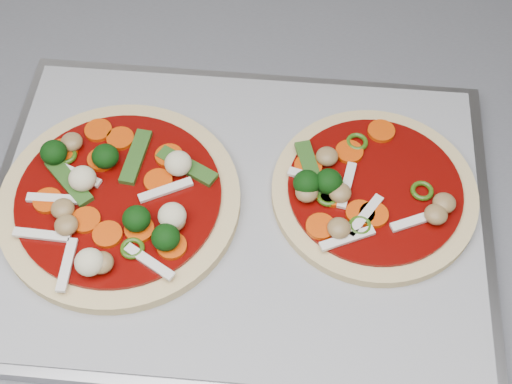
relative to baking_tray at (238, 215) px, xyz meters
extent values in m
cube|color=silver|center=(0.21, 0.08, -0.48)|extent=(3.60, 0.60, 0.86)
cube|color=slate|center=(0.21, 0.08, -0.03)|extent=(3.60, 0.60, 0.04)
cube|color=gray|center=(0.00, 0.00, 0.00)|extent=(0.51, 0.44, 0.01)
cube|color=#9C9CA1|center=(0.00, 0.00, 0.01)|extent=(0.49, 0.41, 0.00)
cylinder|color=#F1CF90|center=(-0.10, 0.02, 0.01)|extent=(0.23, 0.23, 0.01)
cylinder|color=#660300|center=(-0.10, 0.02, 0.02)|extent=(0.19, 0.19, 0.00)
ellipsoid|color=olive|center=(-0.14, 0.00, 0.03)|extent=(0.02, 0.02, 0.01)
cube|color=white|center=(-0.15, 0.03, 0.03)|extent=(0.05, 0.02, 0.00)
ellipsoid|color=olive|center=(-0.15, 0.02, 0.03)|extent=(0.03, 0.03, 0.01)
torus|color=#2D5210|center=(-0.09, -0.03, 0.03)|extent=(0.02, 0.02, 0.00)
cylinder|color=#E24F00|center=(-0.13, 0.00, 0.03)|extent=(0.03, 0.03, 0.00)
cube|color=white|center=(-0.17, 0.00, 0.03)|extent=(0.05, 0.02, 0.00)
ellipsoid|color=beige|center=(-0.06, -0.01, 0.03)|extent=(0.03, 0.03, 0.02)
cylinder|color=#E24F00|center=(-0.06, 0.03, 0.03)|extent=(0.04, 0.04, 0.00)
cube|color=#305B1F|center=(-0.14, 0.05, 0.03)|extent=(0.04, 0.06, 0.00)
ellipsoid|color=#0B360A|center=(-0.15, 0.07, 0.03)|extent=(0.03, 0.03, 0.02)
cube|color=white|center=(-0.06, 0.02, 0.03)|extent=(0.05, 0.02, 0.00)
torus|color=#2D5210|center=(-0.14, 0.07, 0.03)|extent=(0.03, 0.03, 0.00)
ellipsoid|color=olive|center=(-0.14, 0.08, 0.03)|extent=(0.02, 0.02, 0.01)
cube|color=white|center=(-0.08, -0.05, 0.03)|extent=(0.04, 0.04, 0.00)
ellipsoid|color=#0B360A|center=(-0.06, -0.03, 0.03)|extent=(0.03, 0.03, 0.02)
cylinder|color=#E24F00|center=(-0.11, 0.06, 0.03)|extent=(0.03, 0.03, 0.00)
cylinder|color=#E24F00|center=(-0.06, -0.04, 0.03)|extent=(0.03, 0.03, 0.00)
ellipsoid|color=olive|center=(-0.12, -0.04, 0.03)|extent=(0.03, 0.03, 0.01)
cube|color=white|center=(-0.15, -0.04, 0.03)|extent=(0.02, 0.05, 0.00)
ellipsoid|color=#0B360A|center=(-0.11, 0.06, 0.03)|extent=(0.03, 0.03, 0.02)
ellipsoid|color=beige|center=(-0.05, 0.04, 0.03)|extent=(0.03, 0.03, 0.02)
cylinder|color=#E24F00|center=(-0.14, 0.08, 0.03)|extent=(0.03, 0.03, 0.00)
cylinder|color=#E24F00|center=(-0.16, 0.03, 0.03)|extent=(0.04, 0.04, 0.00)
ellipsoid|color=beige|center=(-0.13, 0.04, 0.03)|extent=(0.03, 0.03, 0.02)
ellipsoid|color=olive|center=(-0.06, -0.01, 0.03)|extent=(0.03, 0.03, 0.01)
cylinder|color=#E24F00|center=(-0.11, -0.01, 0.03)|extent=(0.03, 0.03, 0.00)
cylinder|color=#E24F00|center=(-0.09, 0.08, 0.03)|extent=(0.03, 0.03, 0.00)
ellipsoid|color=beige|center=(-0.13, -0.04, 0.03)|extent=(0.03, 0.03, 0.02)
cube|color=#305B1F|center=(-0.04, 0.04, 0.03)|extent=(0.05, 0.05, 0.00)
cylinder|color=#E24F00|center=(-0.05, 0.06, 0.03)|extent=(0.03, 0.03, 0.00)
ellipsoid|color=#0B360A|center=(-0.09, -0.01, 0.03)|extent=(0.03, 0.03, 0.02)
cube|color=white|center=(-0.13, 0.05, 0.03)|extent=(0.04, 0.04, 0.00)
cube|color=#305B1F|center=(-0.08, 0.06, 0.03)|extent=(0.03, 0.06, 0.00)
cylinder|color=#E24F00|center=(-0.09, -0.01, 0.03)|extent=(0.03, 0.03, 0.00)
cylinder|color=#E24F00|center=(-0.11, 0.10, 0.03)|extent=(0.04, 0.04, 0.00)
cylinder|color=#F1CF90|center=(0.12, -0.01, 0.01)|extent=(0.24, 0.24, 0.01)
cylinder|color=#660300|center=(0.12, -0.01, 0.02)|extent=(0.20, 0.20, 0.00)
torus|color=#2D5210|center=(0.08, -0.01, 0.02)|extent=(0.03, 0.03, 0.00)
cylinder|color=#E24F00|center=(0.08, -0.01, 0.02)|extent=(0.03, 0.03, 0.00)
cylinder|color=#E24F00|center=(0.07, 0.02, 0.02)|extent=(0.03, 0.03, 0.00)
ellipsoid|color=olive|center=(0.09, 0.03, 0.03)|extent=(0.02, 0.02, 0.01)
cube|color=#305B1F|center=(0.07, 0.02, 0.02)|extent=(0.02, 0.06, 0.00)
torus|color=#2D5210|center=(0.12, 0.04, 0.02)|extent=(0.03, 0.03, 0.00)
cube|color=white|center=(0.08, -0.05, 0.02)|extent=(0.05, 0.02, 0.00)
cylinder|color=#E24F00|center=(0.11, -0.04, 0.02)|extent=(0.03, 0.03, 0.00)
ellipsoid|color=olive|center=(0.09, -0.01, 0.03)|extent=(0.03, 0.03, 0.01)
cylinder|color=#E24F00|center=(0.14, 0.05, 0.02)|extent=(0.04, 0.04, 0.00)
torus|color=#2D5210|center=(0.10, -0.04, 0.02)|extent=(0.03, 0.03, 0.00)
torus|color=#2D5210|center=(0.08, 0.00, 0.02)|extent=(0.02, 0.02, 0.00)
cube|color=white|center=(0.07, 0.01, 0.02)|extent=(0.05, 0.03, 0.00)
ellipsoid|color=olive|center=(0.06, -0.01, 0.03)|extent=(0.03, 0.03, 0.01)
cylinder|color=#E24F00|center=(0.10, -0.03, 0.02)|extent=(0.03, 0.03, 0.00)
cylinder|color=#E24F00|center=(0.08, -0.01, 0.02)|extent=(0.04, 0.04, 0.00)
cube|color=white|center=(0.15, -0.05, 0.02)|extent=(0.05, 0.02, 0.00)
cylinder|color=#E24F00|center=(0.06, -0.04, 0.02)|extent=(0.03, 0.03, 0.00)
torus|color=#2D5210|center=(0.16, -0.02, 0.02)|extent=(0.03, 0.03, 0.00)
ellipsoid|color=#0B360A|center=(0.06, 0.00, 0.03)|extent=(0.03, 0.03, 0.02)
cube|color=white|center=(0.10, 0.00, 0.02)|extent=(0.03, 0.05, 0.00)
ellipsoid|color=olive|center=(0.08, -0.05, 0.03)|extent=(0.03, 0.03, 0.01)
ellipsoid|color=#0B360A|center=(0.08, 0.00, 0.03)|extent=(0.03, 0.03, 0.02)
cylinder|color=#E24F00|center=(0.11, 0.03, 0.02)|extent=(0.03, 0.03, 0.00)
ellipsoid|color=olive|center=(0.17, -0.04, 0.03)|extent=(0.03, 0.03, 0.01)
ellipsoid|color=olive|center=(0.16, -0.05, 0.03)|extent=(0.03, 0.03, 0.01)
cube|color=white|center=(0.10, -0.04, 0.02)|extent=(0.04, 0.04, 0.00)
camera|label=1|loc=(-0.05, -0.33, 0.54)|focal=50.00mm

